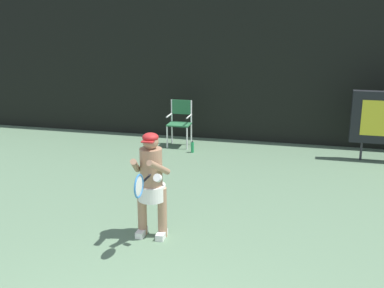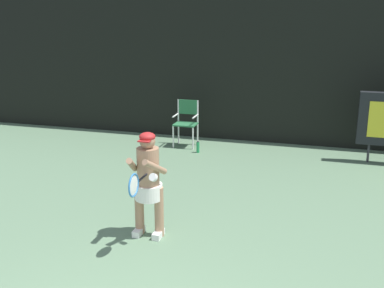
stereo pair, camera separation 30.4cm
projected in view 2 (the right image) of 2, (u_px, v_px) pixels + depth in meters
The scene contains 5 objects.
backdrop_screen at pixel (260, 67), 11.25m from camera, with size 18.00×0.12×3.66m.
umpire_chair at pixel (186, 120), 11.18m from camera, with size 0.52×0.44×1.08m.
water_bottle at pixel (198, 147), 10.75m from camera, with size 0.07×0.07×0.27m.
tennis_player at pixel (148, 180), 6.61m from camera, with size 0.53×0.61×1.52m.
tennis_racket at pixel (134, 185), 6.05m from camera, with size 0.03×0.60×0.31m.
Camera 2 is at (1.63, -2.82, 3.11)m, focal length 44.46 mm.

